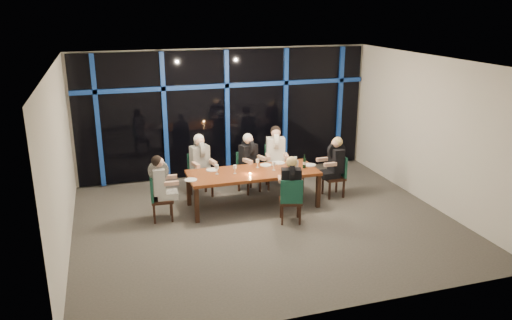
# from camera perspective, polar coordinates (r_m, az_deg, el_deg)

# --- Properties ---
(room) EXTENTS (7.04, 7.00, 3.02)m
(room) POSITION_cam_1_polar(r_m,az_deg,el_deg) (8.91, 1.15, 4.88)
(room) COLOR #55514B
(room) RESTS_ON ground
(window_wall) EXTENTS (6.86, 0.43, 2.94)m
(window_wall) POSITION_cam_1_polar(r_m,az_deg,el_deg) (11.77, -3.32, 5.60)
(window_wall) COLOR black
(window_wall) RESTS_ON ground
(dining_table) EXTENTS (2.60, 1.00, 0.75)m
(dining_table) POSITION_cam_1_polar(r_m,az_deg,el_deg) (10.01, -0.34, -1.68)
(dining_table) COLOR brown
(dining_table) RESTS_ON ground
(chair_far_left) EXTENTS (0.51, 0.51, 0.93)m
(chair_far_left) POSITION_cam_1_polar(r_m,az_deg,el_deg) (10.73, -6.48, -1.38)
(chair_far_left) COLOR black
(chair_far_left) RESTS_ON ground
(chair_far_mid) EXTENTS (0.53, 0.53, 0.89)m
(chair_far_mid) POSITION_cam_1_polar(r_m,az_deg,el_deg) (10.92, -1.01, -1.05)
(chair_far_mid) COLOR black
(chair_far_mid) RESTS_ON ground
(chair_far_right) EXTENTS (0.52, 0.52, 0.96)m
(chair_far_right) POSITION_cam_1_polar(r_m,az_deg,el_deg) (11.18, 2.19, -0.40)
(chair_far_right) COLOR black
(chair_far_right) RESTS_ON ground
(chair_end_left) EXTENTS (0.43, 0.43, 0.88)m
(chair_end_left) POSITION_cam_1_polar(r_m,az_deg,el_deg) (9.63, -11.18, -4.05)
(chair_end_left) COLOR black
(chair_end_left) RESTS_ON ground
(chair_end_right) EXTENTS (0.42, 0.42, 0.89)m
(chair_end_right) POSITION_cam_1_polar(r_m,az_deg,el_deg) (10.77, 9.24, -1.54)
(chair_end_right) COLOR black
(chair_end_right) RESTS_ON ground
(chair_near_mid) EXTENTS (0.51, 0.51, 0.89)m
(chair_near_mid) POSITION_cam_1_polar(r_m,az_deg,el_deg) (9.33, 4.02, -4.41)
(chair_near_mid) COLOR black
(chair_near_mid) RESTS_ON ground
(diner_far_left) EXTENTS (0.52, 0.62, 0.90)m
(diner_far_left) POSITION_cam_1_polar(r_m,az_deg,el_deg) (10.55, -6.38, 0.40)
(diner_far_left) COLOR black
(diner_far_left) RESTS_ON ground
(diner_far_mid) EXTENTS (0.55, 0.61, 0.87)m
(diner_far_mid) POSITION_cam_1_polar(r_m,az_deg,el_deg) (10.75, -0.78, 0.65)
(diner_far_mid) COLOR black
(diner_far_mid) RESTS_ON ground
(diner_far_right) EXTENTS (0.53, 0.64, 0.93)m
(diner_far_right) POSITION_cam_1_polar(r_m,az_deg,el_deg) (10.99, 2.27, 1.35)
(diner_far_right) COLOR white
(diner_far_right) RESTS_ON ground
(diner_end_left) EXTENTS (0.56, 0.45, 0.85)m
(diner_end_left) POSITION_cam_1_polar(r_m,az_deg,el_deg) (9.51, -10.85, -2.05)
(diner_end_left) COLOR black
(diner_end_left) RESTS_ON ground
(diner_end_right) EXTENTS (0.56, 0.45, 0.87)m
(diner_end_right) POSITION_cam_1_polar(r_m,az_deg,el_deg) (10.63, 8.97, 0.23)
(diner_end_right) COLOR black
(diner_end_right) RESTS_ON ground
(diner_near_mid) EXTENTS (0.51, 0.60, 0.86)m
(diner_near_mid) POSITION_cam_1_polar(r_m,az_deg,el_deg) (9.28, 4.02, -2.20)
(diner_near_mid) COLOR black
(diner_near_mid) RESTS_ON ground
(plate_far_left) EXTENTS (0.24, 0.24, 0.01)m
(plate_far_left) POSITION_cam_1_polar(r_m,az_deg,el_deg) (10.10, -5.07, -1.12)
(plate_far_left) COLOR white
(plate_far_left) RESTS_ON dining_table
(plate_far_mid) EXTENTS (0.24, 0.24, 0.01)m
(plate_far_mid) POSITION_cam_1_polar(r_m,az_deg,el_deg) (10.36, 1.12, -0.57)
(plate_far_mid) COLOR white
(plate_far_mid) RESTS_ON dining_table
(plate_far_right) EXTENTS (0.24, 0.24, 0.01)m
(plate_far_right) POSITION_cam_1_polar(r_m,az_deg,el_deg) (10.51, 2.68, -0.33)
(plate_far_right) COLOR white
(plate_far_right) RESTS_ON dining_table
(plate_end_left) EXTENTS (0.24, 0.24, 0.01)m
(plate_end_left) POSITION_cam_1_polar(r_m,az_deg,el_deg) (9.57, -7.44, -2.26)
(plate_end_left) COLOR white
(plate_end_left) RESTS_ON dining_table
(plate_end_right) EXTENTS (0.24, 0.24, 0.01)m
(plate_end_right) POSITION_cam_1_polar(r_m,az_deg,el_deg) (10.42, 6.18, -0.57)
(plate_end_right) COLOR white
(plate_end_right) RESTS_ON dining_table
(plate_near_mid) EXTENTS (0.24, 0.24, 0.01)m
(plate_near_mid) POSITION_cam_1_polar(r_m,az_deg,el_deg) (9.84, 3.69, -1.60)
(plate_near_mid) COLOR white
(plate_near_mid) RESTS_ON dining_table
(wine_bottle) EXTENTS (0.07, 0.07, 0.29)m
(wine_bottle) POSITION_cam_1_polar(r_m,az_deg,el_deg) (10.21, 5.55, -0.31)
(wine_bottle) COLOR black
(wine_bottle) RESTS_ON dining_table
(water_pitcher) EXTENTS (0.12, 0.11, 0.19)m
(water_pitcher) POSITION_cam_1_polar(r_m,az_deg,el_deg) (10.09, 4.53, -0.59)
(water_pitcher) COLOR silver
(water_pitcher) RESTS_ON dining_table
(tea_light) EXTENTS (0.05, 0.05, 0.03)m
(tea_light) POSITION_cam_1_polar(r_m,az_deg,el_deg) (9.81, -0.67, -1.58)
(tea_light) COLOR #FFAD4C
(tea_light) RESTS_ON dining_table
(wine_glass_a) EXTENTS (0.07, 0.07, 0.17)m
(wine_glass_a) POSITION_cam_1_polar(r_m,az_deg,el_deg) (9.83, -2.44, -0.85)
(wine_glass_a) COLOR white
(wine_glass_a) RESTS_ON dining_table
(wine_glass_b) EXTENTS (0.07, 0.07, 0.18)m
(wine_glass_b) POSITION_cam_1_polar(r_m,az_deg,el_deg) (10.18, 0.18, -0.16)
(wine_glass_b) COLOR silver
(wine_glass_b) RESTS_ON dining_table
(wine_glass_c) EXTENTS (0.07, 0.07, 0.18)m
(wine_glass_c) POSITION_cam_1_polar(r_m,az_deg,el_deg) (10.03, 2.05, -0.46)
(wine_glass_c) COLOR silver
(wine_glass_c) RESTS_ON dining_table
(wine_glass_d) EXTENTS (0.07, 0.07, 0.19)m
(wine_glass_d) POSITION_cam_1_polar(r_m,az_deg,el_deg) (9.82, -4.50, -0.84)
(wine_glass_d) COLOR white
(wine_glass_d) RESTS_ON dining_table
(wine_glass_e) EXTENTS (0.07, 0.07, 0.18)m
(wine_glass_e) POSITION_cam_1_polar(r_m,az_deg,el_deg) (10.38, 4.52, 0.11)
(wine_glass_e) COLOR silver
(wine_glass_e) RESTS_ON dining_table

